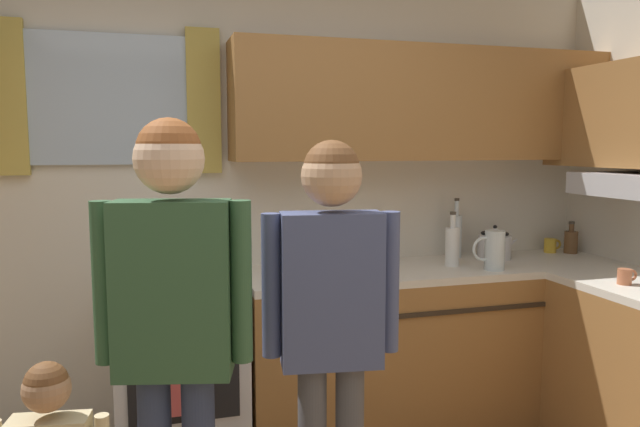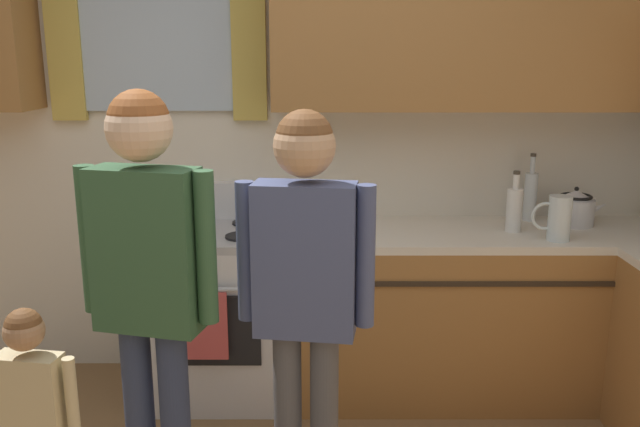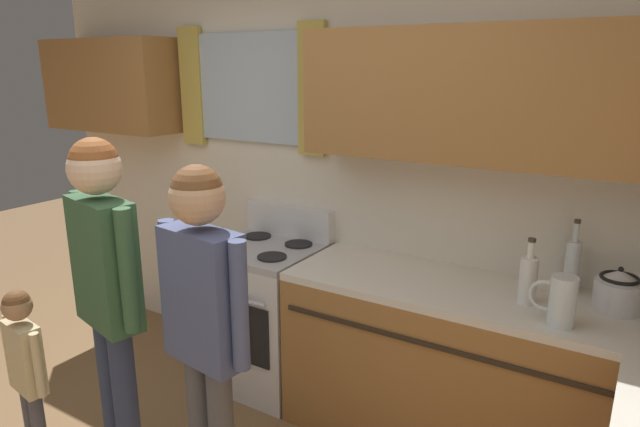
% 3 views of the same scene
% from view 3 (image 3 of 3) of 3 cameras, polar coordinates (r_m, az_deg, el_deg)
% --- Properties ---
extents(back_wall_unit, '(4.60, 0.42, 2.60)m').
position_cam_3_polar(back_wall_unit, '(3.28, 1.65, 6.88)').
color(back_wall_unit, silver).
rests_on(back_wall_unit, ground).
extents(stove_oven, '(0.63, 0.67, 1.10)m').
position_cam_3_polar(stove_oven, '(3.53, -5.52, -10.08)').
color(stove_oven, silver).
rests_on(stove_oven, ground).
extents(bottle_tall_clear, '(0.07, 0.07, 0.37)m').
position_cam_3_polar(bottle_tall_clear, '(2.91, 24.59, -4.89)').
color(bottle_tall_clear, silver).
rests_on(bottle_tall_clear, kitchen_counter_run).
extents(bottle_milk_white, '(0.08, 0.08, 0.31)m').
position_cam_3_polar(bottle_milk_white, '(2.72, 20.69, -6.32)').
color(bottle_milk_white, white).
rests_on(bottle_milk_white, kitchen_counter_run).
extents(stovetop_kettle, '(0.27, 0.20, 0.21)m').
position_cam_3_polar(stovetop_kettle, '(2.81, 28.44, -7.00)').
color(stovetop_kettle, silver).
rests_on(stovetop_kettle, kitchen_counter_run).
extents(water_pitcher, '(0.19, 0.11, 0.22)m').
position_cam_3_polar(water_pitcher, '(2.55, 23.60, -8.26)').
color(water_pitcher, silver).
rests_on(water_pitcher, kitchen_counter_run).
extents(adult_holding_child, '(0.51, 0.25, 1.68)m').
position_cam_3_polar(adult_holding_child, '(2.65, -21.22, -6.05)').
color(adult_holding_child, '#2D3856').
rests_on(adult_holding_child, ground).
extents(adult_in_plaid, '(0.50, 0.22, 1.61)m').
position_cam_3_polar(adult_in_plaid, '(2.30, -11.90, -9.79)').
color(adult_in_plaid, '#4C4C51').
rests_on(adult_in_plaid, ground).
extents(small_child, '(0.33, 0.13, 0.98)m').
position_cam_3_polar(small_child, '(3.00, -28.11, -13.53)').
color(small_child, '#4C4C56').
rests_on(small_child, ground).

